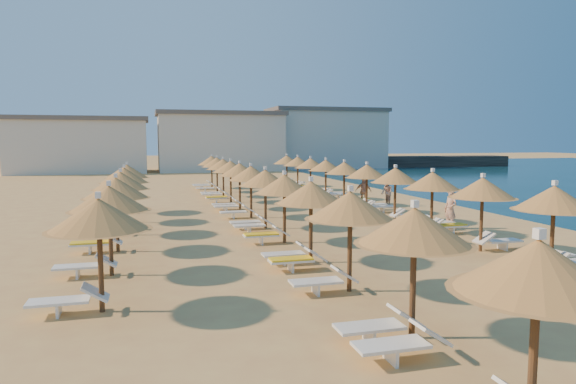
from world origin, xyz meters
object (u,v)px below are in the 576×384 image
object	(u,v)px
parasol_row_west	(258,176)
jetty	(406,162)
beachgoer_c	(363,191)
beachgoer_a	(451,209)
parasol_row_east	(380,174)
beachgoer_b	(387,193)

from	to	relation	value
parasol_row_west	jetty	bearing A→B (deg)	54.44
beachgoer_c	beachgoer_a	bearing A→B (deg)	-53.05
parasol_row_east	beachgoer_a	distance (m)	4.29
parasol_row_east	beachgoer_a	world-z (taller)	parasol_row_east
jetty	beachgoer_b	xyz separation A→B (m)	(-22.17, -38.97, 0.04)
beachgoer_a	parasol_row_west	bearing A→B (deg)	-133.02
beachgoer_a	beachgoer_b	distance (m)	7.74
parasol_row_west	beachgoer_a	size ratio (longest dim) A/B	22.21
beachgoer_c	beachgoer_b	bearing A→B (deg)	-1.67
parasol_row_east	beachgoer_c	size ratio (longest dim) A/B	23.20
beachgoer_b	beachgoer_c	bearing A→B (deg)	-128.04
parasol_row_east	beachgoer_b	xyz separation A→B (m)	(2.31, 3.93, -1.38)
beachgoer_b	parasol_row_west	bearing A→B (deg)	-67.06
beachgoer_c	beachgoer_a	world-z (taller)	beachgoer_a
jetty	beachgoer_a	size ratio (longest dim) A/B	17.64
beachgoer_b	beachgoer_a	bearing A→B (deg)	-7.47
parasol_row_east	beachgoer_a	bearing A→B (deg)	-67.60
parasol_row_east	beachgoer_b	distance (m)	4.76
jetty	beachgoer_a	xyz separation A→B (m)	(-22.93, -46.68, 0.10)
beachgoer_c	beachgoer_b	world-z (taller)	beachgoer_c
jetty	beachgoer_c	xyz separation A→B (m)	(-23.29, -38.16, 0.06)
parasol_row_east	beachgoer_c	world-z (taller)	parasol_row_east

